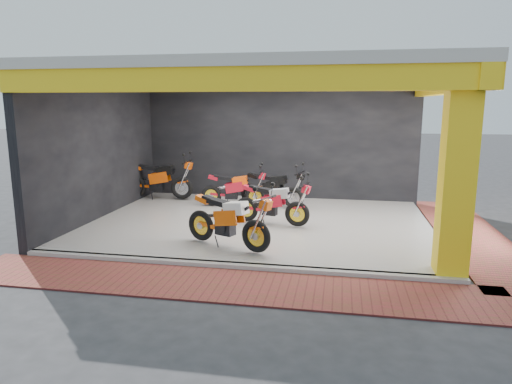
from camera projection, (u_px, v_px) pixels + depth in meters
ground at (242, 251)px, 9.15m from camera, size 80.00×80.00×0.00m
showroom_floor at (260, 223)px, 11.07m from camera, size 8.00×6.00×0.10m
showroom_ceiling at (260, 73)px, 10.40m from camera, size 8.40×6.40×0.20m
back_wall at (278, 143)px, 13.74m from camera, size 8.20×0.20×3.50m
left_wall at (100, 150)px, 11.48m from camera, size 0.20×6.20×3.50m
corner_column at (457, 176)px, 7.42m from camera, size 0.50×0.50×3.50m
header_beam_front at (229, 79)px, 7.56m from camera, size 8.40×0.30×0.40m
header_beam_right at (444, 85)px, 9.74m from camera, size 0.30×6.40×0.40m
floor_kerb at (230, 266)px, 8.15m from camera, size 8.00×0.20×0.10m
paver_front at (219, 284)px, 7.41m from camera, size 9.00×1.40×0.03m
paver_right at (470, 235)px, 10.22m from camera, size 1.40×7.00×0.03m
moto_hero at (256, 220)px, 8.55m from camera, size 2.26×1.58×1.30m
moto_row_a at (297, 202)px, 10.41m from camera, size 2.07×1.11×1.20m
moto_row_b at (294, 187)px, 12.23m from camera, size 2.09×1.18×1.20m
moto_row_c at (255, 186)px, 12.48m from camera, size 1.95×0.87×1.16m
moto_row_d at (181, 177)px, 13.41m from camera, size 2.25×0.87×1.37m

